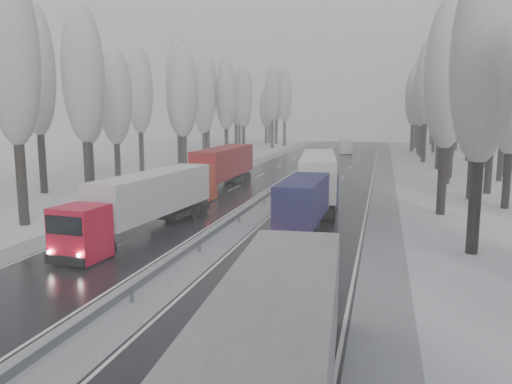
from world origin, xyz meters
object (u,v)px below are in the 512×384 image
at_px(truck_grey_tarp, 274,363).
at_px(box_truck_distant, 345,146).
at_px(truck_cream_box, 318,175).
at_px(truck_blue_box, 311,196).
at_px(truck_red_white, 146,199).
at_px(truck_red_red, 221,166).

height_order(truck_grey_tarp, box_truck_distant, truck_grey_tarp).
bearing_deg(truck_cream_box, box_truck_distant, 85.01).
bearing_deg(box_truck_distant, truck_grey_tarp, -93.36).
xyz_separation_m(truck_grey_tarp, truck_blue_box, (-2.63, 24.12, -0.20)).
height_order(truck_cream_box, truck_red_white, truck_cream_box).
height_order(box_truck_distant, truck_red_white, truck_red_white).
relative_size(truck_grey_tarp, truck_red_white, 1.04).
relative_size(truck_grey_tarp, truck_cream_box, 0.93).
height_order(truck_grey_tarp, truck_red_red, truck_red_red).
bearing_deg(box_truck_distant, truck_red_white, -102.75).
height_order(truck_grey_tarp, truck_cream_box, truck_cream_box).
bearing_deg(truck_red_red, truck_cream_box, -28.49).
relative_size(truck_blue_box, truck_red_white, 0.95).
height_order(truck_cream_box, truck_red_red, truck_cream_box).
distance_m(box_truck_distant, truck_red_red, 52.55).
bearing_deg(box_truck_distant, truck_cream_box, -94.74).
bearing_deg(box_truck_distant, truck_blue_box, -94.45).
xyz_separation_m(truck_cream_box, truck_red_red, (-10.72, 5.67, -0.04)).
distance_m(truck_blue_box, truck_red_white, 11.22).
relative_size(truck_blue_box, truck_cream_box, 0.85).
bearing_deg(truck_blue_box, truck_grey_tarp, -82.98).
bearing_deg(truck_red_white, box_truck_distant, 88.18).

